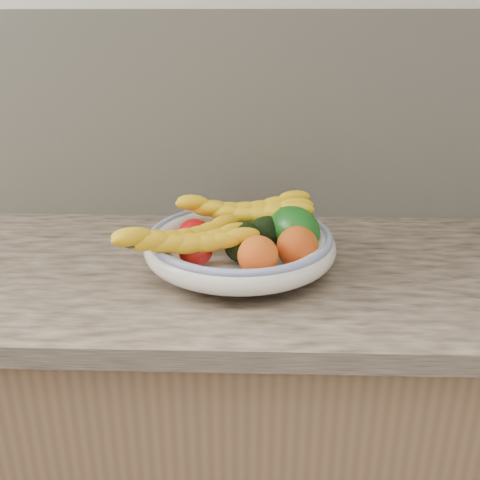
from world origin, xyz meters
name	(u,v)px	position (x,y,z in m)	size (l,w,h in m)	color
kitchen_counter	(240,425)	(0.00, 1.69, 0.46)	(2.44, 0.66, 1.40)	brown
fruit_bowl	(240,245)	(0.00, 1.66, 0.95)	(0.39, 0.39, 0.08)	white
clementine_back_left	(233,228)	(-0.02, 1.75, 0.95)	(0.06, 0.06, 0.05)	#DF6004
clementine_back_right	(255,227)	(0.03, 1.75, 0.95)	(0.05, 0.05, 0.05)	#DD6804
tomato_left	(194,235)	(-0.10, 1.68, 0.96)	(0.07, 0.07, 0.07)	#B3060D
tomato_near_left	(196,251)	(-0.08, 1.59, 0.96)	(0.07, 0.07, 0.06)	#A21110
avocado_center	(243,241)	(0.01, 1.64, 0.96)	(0.08, 0.11, 0.08)	black
avocado_right	(266,233)	(0.05, 1.69, 0.96)	(0.07, 0.11, 0.07)	black
green_mango	(293,229)	(0.11, 1.68, 0.98)	(0.09, 0.14, 0.10)	#0E4E10
peach_front	(258,256)	(0.04, 1.57, 0.97)	(0.08, 0.08, 0.08)	orange
peach_right	(297,247)	(0.11, 1.61, 0.97)	(0.08, 0.08, 0.08)	orange
banana_bunch_back	(244,214)	(0.01, 1.74, 0.99)	(0.31, 0.11, 0.09)	yellow
banana_bunch_front	(185,243)	(-0.10, 1.59, 0.98)	(0.29, 0.11, 0.08)	yellow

